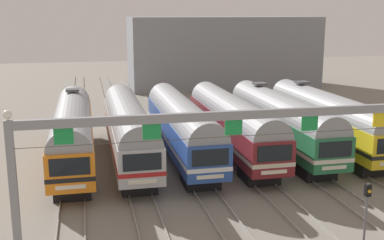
# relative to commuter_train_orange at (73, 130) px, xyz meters

# --- Properties ---
(ground_plane) EXTENTS (160.00, 160.00, 0.00)m
(ground_plane) POSITION_rel_commuter_train_orange_xyz_m (10.34, 0.00, -2.69)
(ground_plane) COLOR gray
(track_bed) EXTENTS (22.19, 70.00, 0.15)m
(track_bed) POSITION_rel_commuter_train_orange_xyz_m (10.34, 17.00, -2.61)
(track_bed) COLOR gray
(track_bed) RESTS_ON ground
(commuter_train_orange) EXTENTS (2.88, 18.06, 5.05)m
(commuter_train_orange) POSITION_rel_commuter_train_orange_xyz_m (0.00, 0.00, 0.00)
(commuter_train_orange) COLOR orange
(commuter_train_orange) RESTS_ON ground
(commuter_train_stainless) EXTENTS (2.88, 18.06, 4.77)m
(commuter_train_stainless) POSITION_rel_commuter_train_orange_xyz_m (4.14, -0.00, -0.00)
(commuter_train_stainless) COLOR #B2B5BA
(commuter_train_stainless) RESTS_ON ground
(commuter_train_blue) EXTENTS (2.88, 18.06, 4.77)m
(commuter_train_blue) POSITION_rel_commuter_train_orange_xyz_m (8.27, -0.00, -0.00)
(commuter_train_blue) COLOR #284C9E
(commuter_train_blue) RESTS_ON ground
(commuter_train_maroon) EXTENTS (2.88, 18.06, 4.77)m
(commuter_train_maroon) POSITION_rel_commuter_train_orange_xyz_m (12.41, -0.00, -0.00)
(commuter_train_maroon) COLOR maroon
(commuter_train_maroon) RESTS_ON ground
(commuter_train_green) EXTENTS (2.88, 18.06, 5.05)m
(commuter_train_green) POSITION_rel_commuter_train_orange_xyz_m (16.55, 0.00, 0.00)
(commuter_train_green) COLOR #236B42
(commuter_train_green) RESTS_ON ground
(commuter_train_yellow) EXTENTS (2.88, 18.06, 5.05)m
(commuter_train_yellow) POSITION_rel_commuter_train_orange_xyz_m (20.69, 0.00, 0.00)
(commuter_train_yellow) COLOR gold
(commuter_train_yellow) RESTS_ON ground
(catenary_gantry) EXTENTS (25.93, 0.44, 6.97)m
(catenary_gantry) POSITION_rel_commuter_train_orange_xyz_m (10.34, -13.50, 2.67)
(catenary_gantry) COLOR gray
(catenary_gantry) RESTS_ON ground
(yard_signal_mast) EXTENTS (0.28, 0.35, 3.03)m
(yard_signal_mast) POSITION_rel_commuter_train_orange_xyz_m (14.48, -16.00, -0.57)
(yard_signal_mast) COLOR #59595E
(yard_signal_mast) RESTS_ON ground
(maintenance_building) EXTENTS (28.70, 10.00, 10.65)m
(maintenance_building) POSITION_rel_commuter_train_orange_xyz_m (22.07, 36.15, 2.64)
(maintenance_building) COLOR gray
(maintenance_building) RESTS_ON ground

